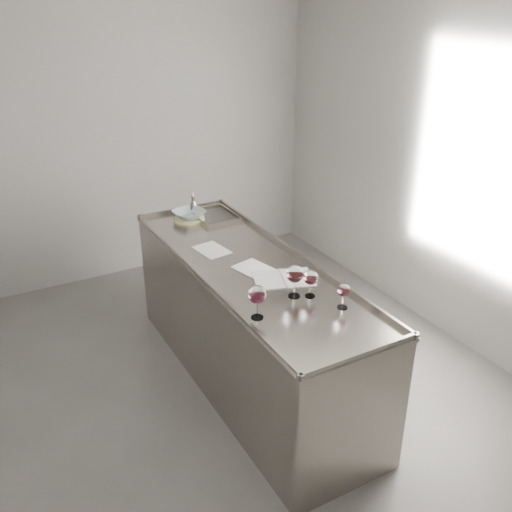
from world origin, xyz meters
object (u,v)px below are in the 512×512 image
wine_glass_left (257,295)px  wine_glass_small (344,291)px  wine_glass_right (295,274)px  wine_funnel (193,207)px  notebook (284,279)px  counter (250,325)px  ceramic_bowl (189,214)px  wine_glass_middle (311,278)px

wine_glass_left → wine_glass_small: size_ratio=1.30×
wine_glass_right → wine_funnel: wine_glass_right is taller
notebook → wine_funnel: bearing=111.0°
wine_glass_right → wine_glass_small: bearing=-55.5°
wine_glass_left → notebook: (0.37, 0.32, -0.14)m
counter → notebook: (0.10, -0.28, 0.47)m
wine_glass_left → wine_glass_small: (0.49, -0.15, -0.03)m
wine_glass_right → ceramic_bowl: bearing=92.7°
counter → wine_glass_small: bearing=-73.9°
wine_glass_right → wine_glass_small: wine_glass_right is taller
notebook → wine_funnel: 1.36m
wine_funnel → ceramic_bowl: bearing=-127.6°
ceramic_bowl → wine_funnel: (0.09, 0.11, 0.01)m
wine_glass_small → wine_glass_middle: bearing=113.7°
ceramic_bowl → wine_funnel: 0.14m
wine_glass_small → wine_glass_right: bearing=124.5°
wine_glass_small → ceramic_bowl: size_ratio=0.64×
wine_glass_small → notebook: (-0.12, 0.47, -0.10)m
ceramic_bowl → wine_glass_middle: bearing=-84.2°
notebook → ceramic_bowl: (-0.12, 1.25, 0.04)m
notebook → wine_glass_small: bearing=-56.3°
wine_glass_left → notebook: wine_glass_left is taller
wine_funnel → wine_glass_middle: bearing=-87.7°
wine_glass_left → wine_glass_right: 0.33m
notebook → ceramic_bowl: bearing=115.1°
wine_glass_left → ceramic_bowl: bearing=81.0°
counter → wine_glass_middle: wine_glass_middle is taller
wine_glass_left → wine_glass_middle: bearing=8.4°
wine_glass_middle → notebook: bearing=96.3°
wine_glass_small → notebook: 0.49m
wine_glass_small → wine_funnel: bearing=94.9°
counter → ceramic_bowl: ceramic_bowl is taller
wine_glass_right → wine_funnel: (0.02, 1.57, -0.09)m
wine_glass_left → wine_funnel: bearing=78.7°
wine_glass_middle → notebook: (-0.03, 0.26, -0.12)m
wine_glass_middle → wine_funnel: 1.62m
wine_funnel → notebook: bearing=-88.5°
wine_glass_right → counter: bearing=94.9°
wine_glass_middle → wine_glass_right: (-0.08, 0.05, 0.02)m
wine_glass_middle → wine_glass_right: size_ratio=0.84×
wine_glass_middle → wine_glass_small: wine_glass_middle is taller
counter → wine_glass_right: (0.04, -0.49, 0.62)m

